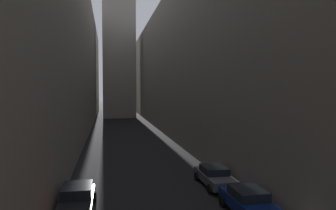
% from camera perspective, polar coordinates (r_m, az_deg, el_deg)
% --- Properties ---
extents(ground_plane, '(264.00, 264.00, 0.00)m').
position_cam_1_polar(ground_plane, '(48.11, -7.53, -5.13)').
color(ground_plane, black).
extents(building_block_left, '(10.20, 108.00, 22.59)m').
position_cam_1_polar(building_block_left, '(50.42, -19.99, 7.96)').
color(building_block_left, gray).
rests_on(building_block_left, ground).
extents(building_block_right, '(10.67, 108.00, 20.50)m').
position_cam_1_polar(building_block_right, '(51.54, 4.46, 6.83)').
color(building_block_right, '#60594F').
rests_on(building_block_right, ground).
extents(parked_car_left_third, '(1.93, 4.15, 1.44)m').
position_cam_1_polar(parked_car_left_third, '(18.23, -16.15, -16.00)').
color(parked_car_left_third, black).
rests_on(parked_car_left_third, ground).
extents(parked_car_right_third, '(1.91, 4.21, 1.45)m').
position_cam_1_polar(parked_car_right_third, '(17.66, 14.26, -16.53)').
color(parked_car_right_third, navy).
rests_on(parked_car_right_third, ground).
extents(parked_car_right_far, '(1.91, 4.45, 1.33)m').
position_cam_1_polar(parked_car_right_far, '(22.26, 8.45, -12.57)').
color(parked_car_right_far, '#4C4C51').
rests_on(parked_car_right_far, ground).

